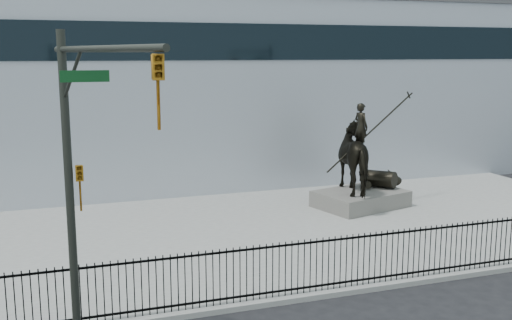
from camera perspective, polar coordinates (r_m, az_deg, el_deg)
name	(u,v)px	position (r m, az deg, el deg)	size (l,w,h in m)	color
ground	(363,311)	(16.06, 10.12, -13.99)	(120.00, 120.00, 0.00)	black
plaza	(268,232)	(22.00, 1.15, -6.88)	(30.00, 12.00, 0.15)	gray
building	(187,90)	(33.58, -6.59, 6.66)	(44.00, 14.00, 9.00)	#B1B9C1
picket_fence	(341,262)	(16.74, 8.11, -9.57)	(22.10, 0.10, 1.50)	black
statue_plinth	(361,199)	(25.53, 9.93, -3.66)	(3.57, 2.46, 0.67)	#615E59
equestrian_statue	(363,158)	(25.23, 10.16, 0.20)	(4.44, 3.35, 3.88)	black
traffic_signal_left	(83,181)	(12.36, -16.14, -1.91)	(1.52, 4.84, 7.00)	#252822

